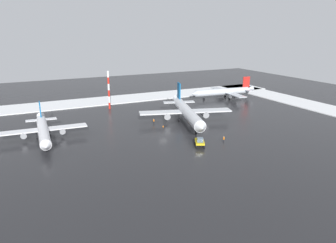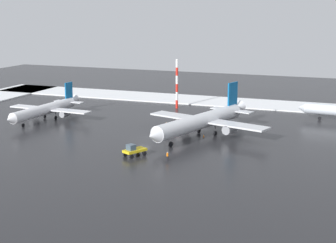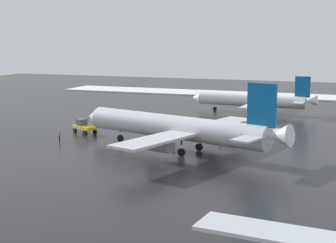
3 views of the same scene
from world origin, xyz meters
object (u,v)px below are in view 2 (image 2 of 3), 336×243
(airplane_foreground_jet, at_px, (46,109))
(antenna_mast, at_px, (177,84))
(ground_crew_beside_wing, at_px, (166,125))
(traffic_cone_mid_line, at_px, (204,136))
(ground_crew_mid_apron, at_px, (167,156))
(traffic_cone_near_nose, at_px, (164,133))
(airplane_far_rear, at_px, (202,121))
(pushback_tug, at_px, (134,150))

(airplane_foreground_jet, xyz_separation_m, antenna_mast, (-26.13, -27.17, 4.30))
(ground_crew_beside_wing, bearing_deg, traffic_cone_mid_line, 36.30)
(ground_crew_mid_apron, bearing_deg, ground_crew_beside_wing, 4.48)
(traffic_cone_near_nose, distance_m, traffic_cone_mid_line, 9.38)
(traffic_cone_near_nose, bearing_deg, ground_crew_mid_apron, 112.94)
(traffic_cone_mid_line, bearing_deg, ground_crew_mid_apron, 87.13)
(traffic_cone_near_nose, bearing_deg, ground_crew_beside_wing, -74.49)
(airplane_far_rear, height_order, airplane_foreground_jet, airplane_far_rear)
(antenna_mast, bearing_deg, traffic_cone_mid_line, 120.05)
(ground_crew_mid_apron, xyz_separation_m, traffic_cone_mid_line, (-1.01, -20.07, -0.70))
(ground_crew_beside_wing, relative_size, traffic_cone_near_nose, 3.11)
(ground_crew_beside_wing, bearing_deg, pushback_tug, -26.87)
(ground_crew_mid_apron, xyz_separation_m, antenna_mast, (16.33, -50.04, 6.12))
(ground_crew_beside_wing, bearing_deg, ground_crew_mid_apron, -11.00)
(antenna_mast, bearing_deg, ground_crew_beside_wing, 104.61)
(antenna_mast, bearing_deg, traffic_cone_near_nose, 104.74)
(airplane_far_rear, distance_m, ground_crew_beside_wing, 10.89)
(traffic_cone_near_nose, xyz_separation_m, traffic_cone_mid_line, (-9.38, -0.28, 0.00))
(pushback_tug, relative_size, traffic_cone_near_nose, 9.27)
(pushback_tug, bearing_deg, ground_crew_mid_apron, 113.29)
(airplane_foreground_jet, relative_size, antenna_mast, 2.01)
(airplane_far_rear, distance_m, airplane_foreground_jet, 42.90)
(airplane_far_rear, height_order, antenna_mast, antenna_mast)
(airplane_foreground_jet, relative_size, pushback_tug, 5.58)
(ground_crew_mid_apron, bearing_deg, traffic_cone_mid_line, -20.03)
(antenna_mast, xyz_separation_m, traffic_cone_mid_line, (-17.34, 29.97, -6.81))
(pushback_tug, xyz_separation_m, traffic_cone_mid_line, (-8.18, -19.70, -1.01))
(airplane_far_rear, distance_m, antenna_mast, 34.07)
(ground_crew_mid_apron, distance_m, ground_crew_beside_wing, 25.97)
(airplane_far_rear, distance_m, traffic_cone_mid_line, 3.38)
(pushback_tug, bearing_deg, airplane_far_rear, -174.29)
(pushback_tug, relative_size, ground_crew_mid_apron, 2.98)
(ground_crew_beside_wing, xyz_separation_m, traffic_cone_mid_line, (-10.59, 4.07, -0.70))
(airplane_far_rear, xyz_separation_m, ground_crew_mid_apron, (0.37, 20.56, -2.58))
(airplane_far_rear, height_order, traffic_cone_near_nose, airplane_far_rear)
(ground_crew_mid_apron, bearing_deg, airplane_far_rear, -18.20)
(ground_crew_mid_apron, relative_size, ground_crew_beside_wing, 1.00)
(antenna_mast, bearing_deg, pushback_tug, 100.44)
(airplane_far_rear, bearing_deg, antenna_mast, -133.95)
(traffic_cone_mid_line, bearing_deg, airplane_far_rear, -37.67)
(pushback_tug, height_order, antenna_mast, antenna_mast)
(airplane_foreground_jet, distance_m, pushback_tug, 41.88)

